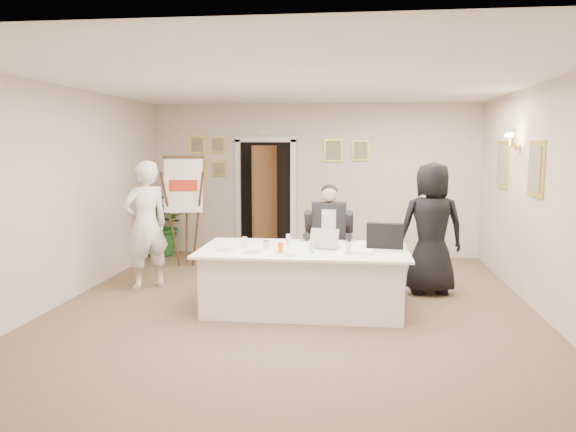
# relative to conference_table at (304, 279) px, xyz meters

# --- Properties ---
(floor) EXTENTS (7.00, 7.00, 0.00)m
(floor) POSITION_rel_conference_table_xyz_m (-0.14, 0.08, -0.39)
(floor) COLOR brown
(floor) RESTS_ON ground
(ceiling) EXTENTS (6.00, 7.00, 0.02)m
(ceiling) POSITION_rel_conference_table_xyz_m (-0.14, 0.08, 2.41)
(ceiling) COLOR white
(ceiling) RESTS_ON wall_back
(wall_back) EXTENTS (6.00, 0.10, 2.80)m
(wall_back) POSITION_rel_conference_table_xyz_m (-0.14, 3.58, 1.01)
(wall_back) COLOR beige
(wall_back) RESTS_ON floor
(wall_front) EXTENTS (6.00, 0.10, 2.80)m
(wall_front) POSITION_rel_conference_table_xyz_m (-0.14, -3.42, 1.01)
(wall_front) COLOR beige
(wall_front) RESTS_ON floor
(wall_left) EXTENTS (0.10, 7.00, 2.80)m
(wall_left) POSITION_rel_conference_table_xyz_m (-3.14, 0.08, 1.01)
(wall_left) COLOR beige
(wall_left) RESTS_ON floor
(wall_right) EXTENTS (0.10, 7.00, 2.80)m
(wall_right) POSITION_rel_conference_table_xyz_m (2.86, 0.08, 1.01)
(wall_right) COLOR beige
(wall_right) RESTS_ON floor
(doorway) EXTENTS (1.14, 0.86, 2.20)m
(doorway) POSITION_rel_conference_table_xyz_m (-1.02, 3.40, 0.65)
(doorway) COLOR black
(doorway) RESTS_ON floor
(pictures_back_wall) EXTENTS (3.40, 0.06, 0.80)m
(pictures_back_wall) POSITION_rel_conference_table_xyz_m (-0.94, 3.55, 1.46)
(pictures_back_wall) COLOR #E3D14D
(pictures_back_wall) RESTS_ON wall_back
(pictures_right_wall) EXTENTS (0.06, 2.20, 0.80)m
(pictures_right_wall) POSITION_rel_conference_table_xyz_m (2.83, 1.28, 1.36)
(pictures_right_wall) COLOR #E3D14D
(pictures_right_wall) RESTS_ON wall_right
(wall_sconce) EXTENTS (0.20, 0.30, 0.24)m
(wall_sconce) POSITION_rel_conference_table_xyz_m (2.76, 1.28, 1.71)
(wall_sconce) COLOR gold
(wall_sconce) RESTS_ON wall_right
(conference_table) EXTENTS (2.55, 1.37, 0.78)m
(conference_table) POSITION_rel_conference_table_xyz_m (0.00, 0.00, 0.00)
(conference_table) COLOR white
(conference_table) RESTS_ON floor
(seated_man) EXTENTS (0.67, 0.72, 1.52)m
(seated_man) POSITION_rel_conference_table_xyz_m (0.27, 0.97, 0.37)
(seated_man) COLOR black
(seated_man) RESTS_ON floor
(flip_chart) EXTENTS (0.66, 0.46, 1.83)m
(flip_chart) POSITION_rel_conference_table_xyz_m (-2.21, 2.29, 0.45)
(flip_chart) COLOR #372311
(flip_chart) RESTS_ON floor
(standing_man) EXTENTS (0.78, 0.78, 1.83)m
(standing_man) POSITION_rel_conference_table_xyz_m (-2.34, 0.83, 0.52)
(standing_man) COLOR silver
(standing_man) RESTS_ON floor
(standing_woman) EXTENTS (0.95, 0.68, 1.82)m
(standing_woman) POSITION_rel_conference_table_xyz_m (1.66, 0.98, 0.52)
(standing_woman) COLOR black
(standing_woman) RESTS_ON floor
(potted_palm) EXTENTS (1.24, 1.13, 1.19)m
(potted_palm) POSITION_rel_conference_table_xyz_m (-2.94, 3.18, 0.20)
(potted_palm) COLOR #1E5C21
(potted_palm) RESTS_ON floor
(laptop) EXTENTS (0.43, 0.45, 0.28)m
(laptop) POSITION_rel_conference_table_xyz_m (0.25, 0.10, 0.52)
(laptop) COLOR #B7BABC
(laptop) RESTS_ON conference_table
(laptop_bag) EXTENTS (0.46, 0.19, 0.31)m
(laptop_bag) POSITION_rel_conference_table_xyz_m (1.00, 0.13, 0.54)
(laptop_bag) COLOR black
(laptop_bag) RESTS_ON conference_table
(paper_stack) EXTENTS (0.37, 0.29, 0.03)m
(paper_stack) POSITION_rel_conference_table_xyz_m (0.68, -0.21, 0.40)
(paper_stack) COLOR white
(paper_stack) RESTS_ON conference_table
(plate_left) EXTENTS (0.25, 0.25, 0.01)m
(plate_left) POSITION_rel_conference_table_xyz_m (-0.94, -0.26, 0.39)
(plate_left) COLOR white
(plate_left) RESTS_ON conference_table
(plate_mid) EXTENTS (0.28, 0.28, 0.01)m
(plate_mid) POSITION_rel_conference_table_xyz_m (-0.57, -0.34, 0.39)
(plate_mid) COLOR white
(plate_mid) RESTS_ON conference_table
(plate_near) EXTENTS (0.27, 0.27, 0.01)m
(plate_near) POSITION_rel_conference_table_xyz_m (-0.15, -0.49, 0.39)
(plate_near) COLOR white
(plate_near) RESTS_ON conference_table
(glass_a) EXTENTS (0.06, 0.06, 0.14)m
(glass_a) POSITION_rel_conference_table_xyz_m (-0.73, -0.05, 0.45)
(glass_a) COLOR silver
(glass_a) RESTS_ON conference_table
(glass_b) EXTENTS (0.07, 0.07, 0.14)m
(glass_b) POSITION_rel_conference_table_xyz_m (0.12, -0.30, 0.45)
(glass_b) COLOR silver
(glass_b) RESTS_ON conference_table
(glass_c) EXTENTS (0.06, 0.06, 0.14)m
(glass_c) POSITION_rel_conference_table_xyz_m (0.55, -0.32, 0.45)
(glass_c) COLOR silver
(glass_c) RESTS_ON conference_table
(glass_d) EXTENTS (0.07, 0.07, 0.14)m
(glass_d) POSITION_rel_conference_table_xyz_m (-0.22, 0.23, 0.45)
(glass_d) COLOR silver
(glass_d) RESTS_ON conference_table
(oj_glass) EXTENTS (0.08, 0.08, 0.13)m
(oj_glass) POSITION_rel_conference_table_xyz_m (-0.24, -0.35, 0.45)
(oj_glass) COLOR orange
(oj_glass) RESTS_ON conference_table
(steel_jug) EXTENTS (0.10, 0.10, 0.11)m
(steel_jug) POSITION_rel_conference_table_xyz_m (-0.45, -0.13, 0.44)
(steel_jug) COLOR silver
(steel_jug) RESTS_ON conference_table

